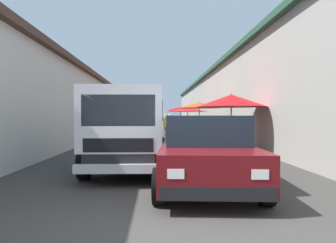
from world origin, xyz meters
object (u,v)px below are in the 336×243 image
(delivery_truck, at_px, (127,132))
(vendor_in_shade, at_px, (170,124))
(fruit_stall_mid_lane, at_px, (200,110))
(plastic_stool, at_px, (184,156))
(hatchback_car, at_px, (204,150))
(fruit_stall_far_right, at_px, (188,112))
(fruit_stall_near_right, at_px, (116,114))
(vendor_by_crates, at_px, (166,125))
(fruit_stall_far_left, at_px, (181,113))
(fruit_stall_near_left, at_px, (231,105))

(delivery_truck, xyz_separation_m, vendor_in_shade, (11.78, -1.67, -0.11))
(fruit_stall_mid_lane, distance_m, plastic_stool, 8.10)
(hatchback_car, bearing_deg, fruit_stall_far_right, -5.11)
(fruit_stall_near_right, xyz_separation_m, plastic_stool, (-7.41, -2.93, -1.26))
(fruit_stall_mid_lane, bearing_deg, vendor_by_crates, 54.21)
(vendor_in_shade, bearing_deg, fruit_stall_far_left, -15.02)
(fruit_stall_far_left, height_order, hatchback_car, fruit_stall_far_left)
(fruit_stall_near_right, bearing_deg, vendor_by_crates, -58.24)
(fruit_stall_mid_lane, distance_m, fruit_stall_far_right, 4.72)
(fruit_stall_mid_lane, height_order, fruit_stall_far_left, fruit_stall_far_left)
(fruit_stall_far_right, height_order, fruit_stall_near_right, fruit_stall_far_right)
(fruit_stall_mid_lane, xyz_separation_m, hatchback_car, (-9.74, 1.42, -1.04))
(delivery_truck, bearing_deg, fruit_stall_near_right, 9.87)
(hatchback_car, height_order, plastic_stool, hatchback_car)
(fruit_stall_near_right, bearing_deg, delivery_truck, -170.13)
(fruit_stall_far_left, distance_m, fruit_stall_near_left, 12.61)
(fruit_stall_mid_lane, relative_size, vendor_by_crates, 1.57)
(fruit_stall_mid_lane, bearing_deg, fruit_stall_near_left, -175.61)
(hatchback_car, distance_m, plastic_stool, 2.00)
(hatchback_car, bearing_deg, plastic_stool, 6.74)
(fruit_stall_near_right, height_order, vendor_in_shade, fruit_stall_near_right)
(fruit_stall_mid_lane, xyz_separation_m, fruit_stall_near_left, (-5.14, -0.39, 0.07))
(fruit_stall_far_right, bearing_deg, vendor_in_shade, 136.87)
(vendor_by_crates, bearing_deg, vendor_in_shade, -9.87)
(fruit_stall_near_left, height_order, vendor_in_shade, fruit_stall_near_left)
(fruit_stall_near_right, height_order, vendor_by_crates, fruit_stall_near_right)
(vendor_in_shade, bearing_deg, vendor_by_crates, 170.13)
(vendor_in_shade, bearing_deg, delivery_truck, 171.94)
(plastic_stool, bearing_deg, hatchback_car, -173.26)
(delivery_truck, bearing_deg, hatchback_car, -125.06)
(fruit_stall_near_right, relative_size, hatchback_car, 0.54)
(fruit_stall_far_right, height_order, fruit_stall_far_left, fruit_stall_far_left)
(fruit_stall_far_right, distance_m, hatchback_car, 14.55)
(vendor_by_crates, height_order, plastic_stool, vendor_by_crates)
(fruit_stall_near_left, bearing_deg, plastic_stool, 142.38)
(hatchback_car, bearing_deg, fruit_stall_near_right, 18.64)
(fruit_stall_far_right, relative_size, fruit_stall_near_right, 1.29)
(fruit_stall_near_left, bearing_deg, delivery_truck, 133.53)
(fruit_stall_near_left, height_order, plastic_stool, fruit_stall_near_left)
(vendor_by_crates, bearing_deg, fruit_stall_far_left, -13.41)
(fruit_stall_far_left, distance_m, vendor_in_shade, 4.41)
(fruit_stall_mid_lane, distance_m, delivery_truck, 9.12)
(fruit_stall_mid_lane, relative_size, fruit_stall_far_right, 0.90)
(hatchback_car, distance_m, vendor_in_shade, 13.00)
(vendor_by_crates, xyz_separation_m, vendor_in_shade, (1.94, -0.34, 0.01))
(fruit_stall_far_right, height_order, plastic_stool, fruit_stall_far_right)
(hatchback_car, relative_size, delivery_truck, 0.81)
(fruit_stall_mid_lane, xyz_separation_m, vendor_in_shade, (3.26, 1.49, -0.85))
(fruit_stall_far_right, bearing_deg, vendor_by_crates, 153.37)
(vendor_by_crates, bearing_deg, fruit_stall_far_right, -26.63)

